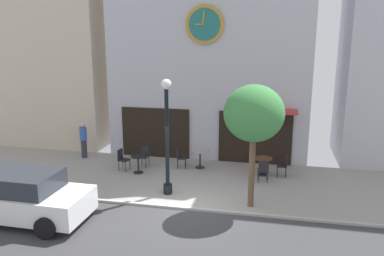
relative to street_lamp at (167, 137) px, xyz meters
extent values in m
cube|color=gray|center=(1.07, 1.48, -2.13)|extent=(26.27, 5.32, 0.05)
cube|color=#A8A5A0|center=(1.07, -1.16, -2.06)|extent=(26.27, 0.12, 0.08)
cube|color=#B2B2BC|center=(0.58, 5.35, 2.62)|extent=(9.10, 2.43, 9.44)
cylinder|color=#B7842D|center=(0.58, 4.08, 3.88)|extent=(1.64, 0.10, 1.64)
cylinder|color=#1E6660|center=(0.58, 4.02, 3.88)|extent=(1.34, 0.04, 1.34)
cube|color=#B7842D|center=(0.40, 3.98, 3.88)|extent=(0.37, 0.03, 0.06)
cube|color=#B7842D|center=(0.54, 3.98, 4.17)|extent=(0.14, 0.03, 0.58)
cube|color=black|center=(-1.69, 4.10, -0.95)|extent=(3.19, 0.10, 2.30)
cube|color=black|center=(2.86, 4.10, -0.95)|extent=(3.19, 0.10, 2.30)
cube|color=#B23333|center=(3.13, 3.79, 0.35)|extent=(2.91, 0.90, 0.12)
cube|color=beige|center=(-8.10, 6.50, 3.42)|extent=(6.85, 4.73, 11.04)
cylinder|color=black|center=(0.00, 0.00, -1.92)|extent=(0.32, 0.32, 0.36)
cylinder|color=black|center=(0.00, 0.00, -0.21)|extent=(0.14, 0.14, 3.78)
sphere|color=white|center=(0.00, 0.00, 1.86)|extent=(0.36, 0.36, 0.36)
cylinder|color=brown|center=(2.99, -0.45, -0.86)|extent=(0.20, 0.20, 2.49)
ellipsoid|color=#3D8442|center=(2.99, -0.45, 1.07)|extent=(1.94, 1.74, 1.84)
cylinder|color=black|center=(-1.76, 1.83, -1.75)|extent=(0.07, 0.07, 0.71)
cylinder|color=black|center=(-1.76, 1.83, -2.09)|extent=(0.40, 0.40, 0.03)
cylinder|color=black|center=(-1.76, 1.83, -1.40)|extent=(0.61, 0.61, 0.03)
cylinder|color=black|center=(0.62, 2.97, -1.73)|extent=(0.07, 0.07, 0.75)
cylinder|color=black|center=(0.62, 2.97, -2.09)|extent=(0.40, 0.40, 0.03)
cylinder|color=gray|center=(0.62, 2.97, -1.35)|extent=(0.79, 0.79, 0.03)
cylinder|color=black|center=(3.28, 2.62, -1.74)|extent=(0.07, 0.07, 0.72)
cylinder|color=black|center=(3.28, 2.62, -2.09)|extent=(0.40, 0.40, 0.03)
cylinder|color=brown|center=(3.28, 2.62, -1.39)|extent=(0.74, 0.74, 0.03)
cube|color=black|center=(-1.78, 2.59, -1.65)|extent=(0.44, 0.44, 0.04)
cube|color=black|center=(-1.76, 2.77, -1.43)|extent=(0.38, 0.08, 0.45)
cylinder|color=black|center=(-1.97, 2.44, -1.88)|extent=(0.03, 0.03, 0.45)
cylinder|color=black|center=(-1.63, 2.41, -1.88)|extent=(0.03, 0.03, 0.45)
cylinder|color=black|center=(-1.93, 2.78, -1.88)|extent=(0.03, 0.03, 0.45)
cylinder|color=black|center=(-1.59, 2.74, -1.88)|extent=(0.03, 0.03, 0.45)
cube|color=black|center=(3.31, 1.91, -1.65)|extent=(0.45, 0.45, 0.04)
cube|color=black|center=(3.33, 1.73, -1.43)|extent=(0.38, 0.09, 0.45)
cylinder|color=black|center=(3.45, 2.10, -1.88)|extent=(0.03, 0.03, 0.45)
cylinder|color=black|center=(3.12, 2.06, -1.88)|extent=(0.03, 0.03, 0.45)
cylinder|color=black|center=(3.50, 1.76, -1.88)|extent=(0.03, 0.03, 0.45)
cylinder|color=black|center=(3.16, 1.72, -1.88)|extent=(0.03, 0.03, 0.45)
cube|color=black|center=(-0.15, 2.79, -1.65)|extent=(0.50, 0.50, 0.04)
cube|color=black|center=(-0.33, 2.74, -1.43)|extent=(0.14, 0.38, 0.45)
cylinder|color=black|center=(0.06, 2.67, -1.88)|extent=(0.03, 0.03, 0.45)
cylinder|color=black|center=(-0.04, 3.00, -1.88)|extent=(0.03, 0.03, 0.45)
cylinder|color=black|center=(-0.27, 2.58, -1.88)|extent=(0.03, 0.03, 0.45)
cylinder|color=black|center=(-0.36, 2.91, -1.88)|extent=(0.03, 0.03, 0.45)
cube|color=black|center=(4.03, 2.61, -1.65)|extent=(0.40, 0.40, 0.04)
cube|color=black|center=(4.21, 2.61, -1.43)|extent=(0.04, 0.38, 0.45)
cylinder|color=black|center=(3.86, 2.79, -1.88)|extent=(0.03, 0.03, 0.45)
cylinder|color=black|center=(3.86, 2.45, -1.88)|extent=(0.03, 0.03, 0.45)
cylinder|color=black|center=(4.20, 2.78, -1.88)|extent=(0.03, 0.03, 0.45)
cylinder|color=black|center=(4.20, 2.44, -1.88)|extent=(0.03, 0.03, 0.45)
cube|color=black|center=(-2.46, 2.03, -1.65)|extent=(0.46, 0.46, 0.04)
cube|color=black|center=(-2.63, 2.06, -1.43)|extent=(0.10, 0.38, 0.45)
cylinder|color=black|center=(-2.32, 1.83, -1.88)|extent=(0.03, 0.03, 0.45)
cylinder|color=black|center=(-2.26, 2.17, -1.88)|extent=(0.03, 0.03, 0.45)
cylinder|color=black|center=(-2.65, 1.89, -1.88)|extent=(0.03, 0.03, 0.45)
cylinder|color=black|center=(-2.59, 2.22, -1.88)|extent=(0.03, 0.03, 0.45)
cylinder|color=#2D2D38|center=(-4.90, 3.27, -1.68)|extent=(0.37, 0.37, 0.85)
cylinder|color=#3359B2|center=(-4.90, 3.27, -0.95)|extent=(0.45, 0.45, 0.60)
sphere|color=tan|center=(-4.90, 3.27, -0.54)|extent=(0.22, 0.22, 0.22)
cube|color=white|center=(-3.93, -2.85, -1.51)|extent=(4.33, 1.87, 0.75)
cube|color=#262B33|center=(-3.93, -2.85, -0.85)|extent=(2.44, 1.63, 0.60)
cylinder|color=black|center=(-2.53, -3.77, -1.78)|extent=(0.64, 0.23, 0.64)
cylinder|color=black|center=(-2.49, -1.97, -1.78)|extent=(0.64, 0.23, 0.64)
cylinder|color=black|center=(-5.33, -1.92, -1.78)|extent=(0.64, 0.23, 0.64)
camera|label=1|loc=(3.58, -12.80, 3.57)|focal=36.87mm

